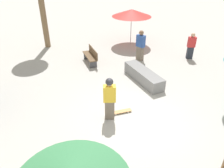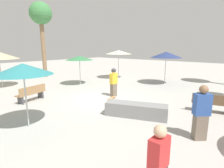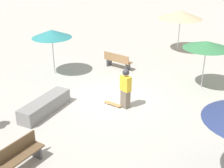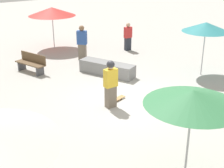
{
  "view_description": "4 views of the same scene",
  "coord_description": "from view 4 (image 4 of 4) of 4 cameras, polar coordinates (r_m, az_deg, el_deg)",
  "views": [
    {
      "loc": [
        -6.38,
        1.11,
        5.2
      ],
      "look_at": [
        0.63,
        0.63,
        1.13
      ],
      "focal_mm": 35.0,
      "sensor_mm": 36.0,
      "label": 1
    },
    {
      "loc": [
        6.49,
        -6.96,
        2.85
      ],
      "look_at": [
        -0.17,
        0.9,
        0.69
      ],
      "focal_mm": 28.0,
      "sensor_mm": 36.0,
      "label": 2
    },
    {
      "loc": [
        7.93,
        9.03,
        6.08
      ],
      "look_at": [
        0.36,
        0.25,
        0.96
      ],
      "focal_mm": 50.0,
      "sensor_mm": 36.0,
      "label": 3
    },
    {
      "loc": [
        -7.81,
        6.54,
        4.78
      ],
      "look_at": [
        -0.09,
        0.82,
        0.92
      ],
      "focal_mm": 50.0,
      "sensor_mm": 36.0,
      "label": 4
    }
  ],
  "objects": [
    {
      "name": "shade_umbrella_teal",
      "position": [
        13.88,
        16.8,
        9.96
      ],
      "size": [
        2.0,
        2.0,
        2.32
      ],
      "color": "#B7B7BC",
      "rests_on": "ground_plane"
    },
    {
      "name": "shade_umbrella_green",
      "position": [
        6.77,
        14.54,
        -2.43
      ],
      "size": [
        2.09,
        2.09,
        2.24
      ],
      "color": "#B7B7BC",
      "rests_on": "ground_plane"
    },
    {
      "name": "bystander_far",
      "position": [
        17.49,
        2.92,
        8.63
      ],
      "size": [
        0.25,
        0.43,
        1.54
      ],
      "rotation": [
        0.0,
        0.0,
        4.67
      ],
      "color": "#282D38",
      "rests_on": "ground_plane"
    },
    {
      "name": "concrete_ledge",
      "position": [
        13.77,
        -0.92,
        2.86
      ],
      "size": [
        2.61,
        1.58,
        0.57
      ],
      "rotation": [
        0.0,
        0.0,
        0.39
      ],
      "color": "gray",
      "rests_on": "ground_plane"
    },
    {
      "name": "shade_umbrella_red",
      "position": [
        17.97,
        -10.94,
        12.89
      ],
      "size": [
        2.61,
        2.61,
        2.31
      ],
      "color": "#B7B7BC",
      "rests_on": "ground_plane"
    },
    {
      "name": "ground_plane",
      "position": [
        11.25,
        3.1,
        -3.27
      ],
      "size": [
        60.0,
        60.0,
        0.0
      ],
      "primitive_type": "plane",
      "color": "#B2AFA8"
    },
    {
      "name": "bystander_watching",
      "position": [
        15.78,
        -5.49,
        7.48
      ],
      "size": [
        0.53,
        0.52,
        1.75
      ],
      "rotation": [
        0.0,
        0.0,
        0.74
      ],
      "color": "#726656",
      "rests_on": "ground_plane"
    },
    {
      "name": "skateboard",
      "position": [
        11.31,
        0.87,
        -2.78
      ],
      "size": [
        0.38,
        0.82,
        0.07
      ],
      "rotation": [
        0.0,
        0.0,
        4.95
      ],
      "color": "#B7844C",
      "rests_on": "ground_plane"
    },
    {
      "name": "skater_main",
      "position": [
        10.52,
        -0.25,
        0.28
      ],
      "size": [
        0.28,
        0.45,
        1.68
      ],
      "rotation": [
        0.0,
        0.0,
        4.68
      ],
      "color": "#726656",
      "rests_on": "ground_plane"
    },
    {
      "name": "bench_near",
      "position": [
        14.5,
        -14.54,
        3.71
      ],
      "size": [
        1.66,
        0.89,
        0.85
      ],
      "rotation": [
        0.0,
        0.0,
        0.3
      ],
      "color": "#47474C",
      "rests_on": "ground_plane"
    }
  ]
}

